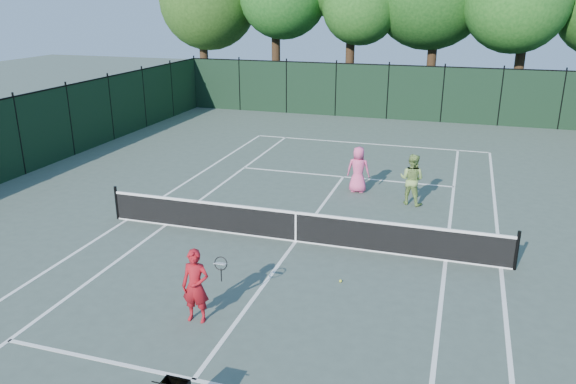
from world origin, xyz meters
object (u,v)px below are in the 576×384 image
(coach, at_px, (196,286))
(player_green, at_px, (412,179))
(player_pink, at_px, (358,170))
(loose_ball_midcourt, at_px, (341,281))

(coach, relative_size, player_green, 0.95)
(player_pink, relative_size, loose_ball_midcourt, 24.16)
(player_green, distance_m, loose_ball_midcourt, 6.25)
(coach, distance_m, player_green, 9.39)
(coach, relative_size, player_pink, 0.99)
(player_green, height_order, loose_ball_midcourt, player_green)
(player_pink, distance_m, loose_ball_midcourt, 6.92)
(player_pink, bearing_deg, player_green, 157.24)
(player_green, bearing_deg, loose_ball_midcourt, 96.09)
(coach, distance_m, loose_ball_midcourt, 3.71)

